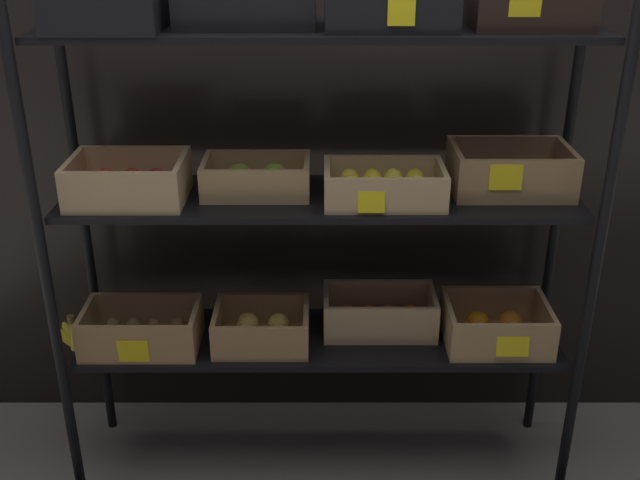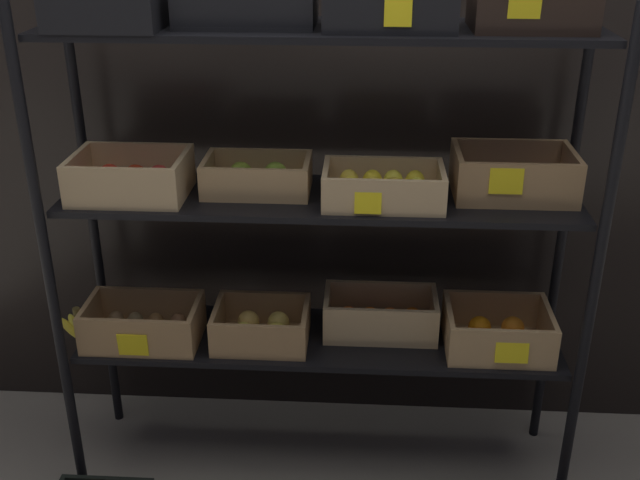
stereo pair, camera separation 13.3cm
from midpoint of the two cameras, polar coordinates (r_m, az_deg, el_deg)
The scene contains 3 objects.
ground_plane at distance 2.83m, azimuth -1.40°, elevation -16.17°, with size 10.00×10.00×0.00m, color gray.
storefront_wall at distance 2.62m, azimuth -1.49°, elevation 10.48°, with size 3.98×0.12×2.42m, color black.
display_rack at distance 2.29m, azimuth -1.81°, elevation 3.41°, with size 1.71×0.42×1.65m.
Camera 1 is at (-0.00, -2.15, 1.85)m, focal length 42.77 mm.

